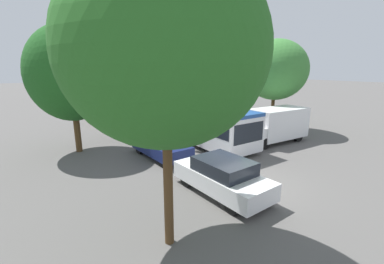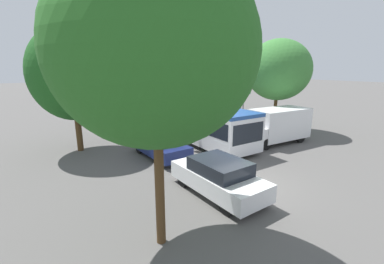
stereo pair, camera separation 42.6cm
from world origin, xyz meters
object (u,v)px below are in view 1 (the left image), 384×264
object	(u,v)px
queued_car_navy	(161,145)
tree_left_mid	(72,76)
articulated_bus	(170,113)
queued_car_green	(81,103)
queued_car_graphite	(132,128)
tree_right_far	(155,64)
tree_right_mid	(199,69)
no_entry_sign	(238,107)
queued_car_tan	(105,115)
direction_sign_post	(241,96)
traffic_light	(177,109)
tree_right_near	(276,70)
city_bus_rear	(66,90)
tree_left_near	(169,57)
queued_car_white	(222,176)
white_van	(275,124)
queued_car_blue	(92,109)

from	to	relation	value
queued_car_navy	tree_left_mid	size ratio (longest dim) A/B	0.56
articulated_bus	queued_car_green	bearing A→B (deg)	-168.90
queued_car_navy	queued_car_graphite	world-z (taller)	queued_car_navy
queued_car_graphite	tree_right_far	distance (m)	20.79
queued_car_green	tree_right_mid	world-z (taller)	tree_right_mid
queued_car_green	no_entry_sign	distance (m)	20.98
queued_car_tan	direction_sign_post	size ratio (longest dim) A/B	1.23
traffic_light	tree_right_mid	world-z (taller)	tree_right_mid
queued_car_graphite	queued_car_tan	distance (m)	6.03
traffic_light	tree_right_near	xyz separation A→B (m)	(8.90, -0.01, 2.31)
queued_car_graphite	no_entry_sign	bearing A→B (deg)	-109.81
city_bus_rear	tree_left_near	size ratio (longest dim) A/B	1.48
queued_car_graphite	no_entry_sign	distance (m)	8.68
queued_car_white	tree_left_near	size ratio (longest dim) A/B	0.56
tree_right_far	queued_car_graphite	bearing A→B (deg)	-120.54
traffic_light	white_van	bearing A→B (deg)	53.46
tree_left_near	tree_right_near	xyz separation A→B (m)	(13.66, 7.87, -0.42)
articulated_bus	queued_car_white	size ratio (longest dim) A/B	3.91
direction_sign_post	tree_left_mid	distance (m)	13.69
white_van	traffic_light	distance (m)	6.88
queued_car_tan	white_van	size ratio (longest dim) A/B	0.88
traffic_light	direction_sign_post	bearing A→B (deg)	94.62
queued_car_blue	queued_car_green	world-z (taller)	queued_car_green
queued_car_green	tree_left_mid	distance (m)	18.93
queued_car_navy	queued_car_green	bearing A→B (deg)	-3.32
articulated_bus	city_bus_rear	world-z (taller)	articulated_bus
articulated_bus	queued_car_blue	distance (m)	11.62
articulated_bus	tree_right_mid	size ratio (longest dim) A/B	2.36
tree_left_mid	no_entry_sign	bearing A→B (deg)	-3.90
queued_car_blue	tree_left_mid	bearing A→B (deg)	160.65
queued_car_navy	queued_car_graphite	size ratio (longest dim) A/B	1.03
queued_car_graphite	city_bus_rear	bearing A→B (deg)	-3.37
queued_car_graphite	tree_right_mid	distance (m)	11.76
direction_sign_post	queued_car_tan	bearing A→B (deg)	-46.13
queued_car_white	queued_car_green	bearing A→B (deg)	-3.28
queued_car_blue	tree_right_far	distance (m)	13.26
direction_sign_post	city_bus_rear	bearing A→B (deg)	-83.08
queued_car_navy	tree_left_near	bearing A→B (deg)	151.86
queued_car_navy	no_entry_sign	world-z (taller)	no_entry_sign
no_entry_sign	tree_right_far	world-z (taller)	tree_right_far
queued_car_green	queued_car_tan	bearing A→B (deg)	176.55
queued_car_graphite	queued_car_blue	xyz separation A→B (m)	(-0.39, 11.19, -0.01)
city_bus_rear	direction_sign_post	size ratio (longest dim) A/B	3.19
queued_car_green	tree_right_near	bearing A→B (deg)	-156.52
direction_sign_post	tree_left_mid	bearing A→B (deg)	-8.86
queued_car_white	city_bus_rear	bearing A→B (deg)	-3.74
tree_left_near	city_bus_rear	bearing A→B (deg)	85.86
no_entry_sign	tree_right_far	size ratio (longest dim) A/B	0.32
white_van	tree_left_near	distance (m)	12.94
queued_car_navy	tree_right_mid	size ratio (longest dim) A/B	0.57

